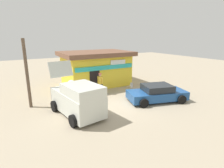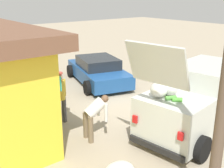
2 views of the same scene
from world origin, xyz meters
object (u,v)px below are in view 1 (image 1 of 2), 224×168
vendor_standing (100,82)px  paint_bucket (131,85)px  customer_bending (85,88)px  delivery_van (78,99)px  parked_sedan (157,93)px  storefront_bar (96,68)px  unloaded_banana_pile (56,96)px

vendor_standing → paint_bucket: vendor_standing is taller
customer_bending → paint_bucket: customer_bending is taller
delivery_van → paint_bucket: delivery_van is taller
delivery_van → parked_sedan: size_ratio=0.98×
parked_sedan → paint_bucket: 3.88m
delivery_van → customer_bending: bearing=61.2°
storefront_bar → paint_bucket: bearing=-47.3°
parked_sedan → customer_bending: 5.37m
paint_bucket → parked_sedan: bearing=-97.6°
unloaded_banana_pile → delivery_van: bearing=-81.6°
storefront_bar → vendor_standing: storefront_bar is taller
delivery_van → paint_bucket: size_ratio=10.71×
customer_bending → unloaded_banana_pile: (-1.99, 0.75, -0.56)m
delivery_van → customer_bending: delivery_van is taller
storefront_bar → delivery_van: storefront_bar is taller
storefront_bar → unloaded_banana_pile: storefront_bar is taller
storefront_bar → paint_bucket: 3.79m
storefront_bar → parked_sedan: 6.76m
delivery_van → parked_sedan: delivery_van is taller
delivery_van → unloaded_banana_pile: delivery_van is taller
paint_bucket → storefront_bar: bearing=132.7°
delivery_van → vendor_standing: bearing=45.4°
vendor_standing → delivery_van: bearing=-134.6°
customer_bending → paint_bucket: 4.89m
vendor_standing → customer_bending: vendor_standing is taller
storefront_bar → delivery_van: size_ratio=1.46×
storefront_bar → unloaded_banana_pile: bearing=-151.0°
vendor_standing → unloaded_banana_pile: size_ratio=2.05×
parked_sedan → vendor_standing: (-2.84, 3.50, 0.41)m
unloaded_banana_pile → paint_bucket: unloaded_banana_pile is taller
storefront_bar → unloaded_banana_pile: size_ratio=7.68×
storefront_bar → paint_bucket: (2.37, -2.58, -1.43)m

